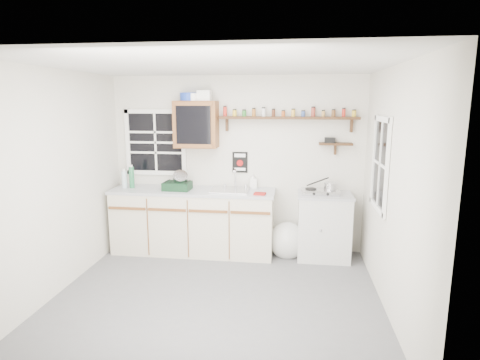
% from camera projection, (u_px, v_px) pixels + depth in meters
% --- Properties ---
extents(room, '(3.64, 3.24, 2.54)m').
position_uv_depth(room, '(215.00, 187.00, 4.24)').
color(room, '#57575A').
rests_on(room, ground).
extents(main_cabinet, '(2.31, 0.63, 0.92)m').
position_uv_depth(main_cabinet, '(193.00, 221.00, 5.73)').
color(main_cabinet, beige).
rests_on(main_cabinet, floor).
extents(right_cabinet, '(0.73, 0.57, 0.91)m').
position_uv_depth(right_cabinet, '(324.00, 226.00, 5.52)').
color(right_cabinet, '#BBBBB4').
rests_on(right_cabinet, floor).
extents(sink, '(0.52, 0.44, 0.29)m').
position_uv_depth(sink, '(230.00, 190.00, 5.57)').
color(sink, '#B5B5BA').
rests_on(sink, main_cabinet).
extents(upper_cabinet, '(0.60, 0.32, 0.65)m').
position_uv_depth(upper_cabinet, '(196.00, 124.00, 5.60)').
color(upper_cabinet, brown).
rests_on(upper_cabinet, wall_back).
extents(upper_cabinet_clutter, '(0.43, 0.24, 0.14)m').
position_uv_depth(upper_cabinet_clutter, '(194.00, 96.00, 5.53)').
color(upper_cabinet_clutter, '#1936A3').
rests_on(upper_cabinet_clutter, upper_cabinet).
extents(spice_shelf, '(1.91, 0.18, 0.35)m').
position_uv_depth(spice_shelf, '(288.00, 117.00, 5.48)').
color(spice_shelf, black).
rests_on(spice_shelf, wall_back).
extents(secondary_shelf, '(0.45, 0.16, 0.24)m').
position_uv_depth(secondary_shelf, '(334.00, 143.00, 5.48)').
color(secondary_shelf, black).
rests_on(secondary_shelf, wall_back).
extents(warning_sign, '(0.22, 0.02, 0.30)m').
position_uv_depth(warning_sign, '(240.00, 162.00, 5.77)').
color(warning_sign, black).
rests_on(warning_sign, wall_back).
extents(window_back, '(0.93, 0.03, 0.98)m').
position_uv_depth(window_back, '(156.00, 142.00, 5.88)').
color(window_back, black).
rests_on(window_back, wall_back).
extents(window_right, '(0.03, 0.78, 1.08)m').
position_uv_depth(window_right, '(381.00, 164.00, 4.50)').
color(window_right, black).
rests_on(window_right, wall_back).
extents(water_bottles, '(0.18, 0.08, 0.33)m').
position_uv_depth(water_bottles, '(128.00, 178.00, 5.74)').
color(water_bottles, silver).
rests_on(water_bottles, main_cabinet).
extents(dish_rack, '(0.38, 0.29, 0.28)m').
position_uv_depth(dish_rack, '(178.00, 184.00, 5.61)').
color(dish_rack, black).
rests_on(dish_rack, main_cabinet).
extents(soap_bottle, '(0.12, 0.12, 0.21)m').
position_uv_depth(soap_bottle, '(253.00, 181.00, 5.73)').
color(soap_bottle, white).
rests_on(soap_bottle, main_cabinet).
extents(rag, '(0.16, 0.14, 0.02)m').
position_uv_depth(rag, '(260.00, 194.00, 5.35)').
color(rag, maroon).
rests_on(rag, main_cabinet).
extents(hotplate, '(0.51, 0.28, 0.07)m').
position_uv_depth(hotplate, '(320.00, 192.00, 5.41)').
color(hotplate, '#B5B5BA').
rests_on(hotplate, right_cabinet).
extents(saucepan, '(0.39, 0.24, 0.17)m').
position_uv_depth(saucepan, '(329.00, 186.00, 5.38)').
color(saucepan, '#B5B5BA').
rests_on(saucepan, hotplate).
extents(trash_bag, '(0.46, 0.42, 0.53)m').
position_uv_depth(trash_bag, '(287.00, 240.00, 5.62)').
color(trash_bag, beige).
rests_on(trash_bag, floor).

